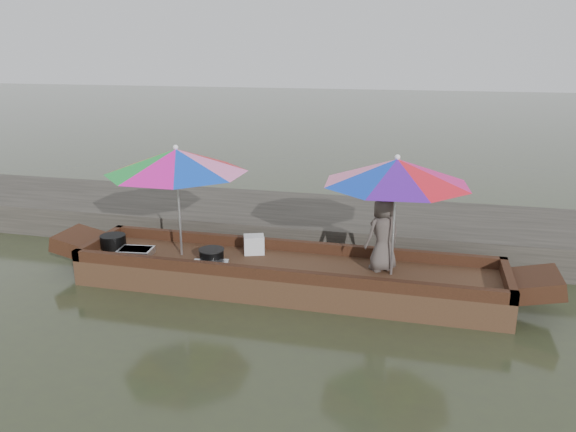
% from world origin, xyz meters
% --- Properties ---
extents(water, '(80.00, 80.00, 0.00)m').
position_xyz_m(water, '(0.00, 0.00, 0.00)').
color(water, '#2F3423').
rests_on(water, ground).
extents(dock, '(22.00, 2.20, 0.50)m').
position_xyz_m(dock, '(0.00, 2.20, 0.25)').
color(dock, '#2D2B26').
rests_on(dock, ground).
extents(boat_hull, '(5.70, 1.20, 0.35)m').
position_xyz_m(boat_hull, '(0.00, 0.00, 0.17)').
color(boat_hull, '#3C2315').
rests_on(boat_hull, water).
extents(cooking_pot, '(0.36, 0.36, 0.19)m').
position_xyz_m(cooking_pot, '(-2.60, 0.03, 0.45)').
color(cooking_pot, black).
rests_on(cooking_pot, boat_hull).
extents(tray_crayfish, '(0.51, 0.38, 0.09)m').
position_xyz_m(tray_crayfish, '(-2.14, -0.16, 0.39)').
color(tray_crayfish, silver).
rests_on(tray_crayfish, boat_hull).
extents(tray_scallop, '(0.53, 0.42, 0.06)m').
position_xyz_m(tray_scallop, '(-0.95, -0.35, 0.38)').
color(tray_scallop, silver).
rests_on(tray_scallop, boat_hull).
extents(charcoal_grill, '(0.33, 0.33, 0.15)m').
position_xyz_m(charcoal_grill, '(-1.02, -0.12, 0.43)').
color(charcoal_grill, black).
rests_on(charcoal_grill, boat_hull).
extents(supply_bag, '(0.34, 0.30, 0.26)m').
position_xyz_m(supply_bag, '(-0.55, 0.31, 0.48)').
color(supply_bag, silver).
rests_on(supply_bag, boat_hull).
extents(vendor, '(0.58, 0.55, 0.99)m').
position_xyz_m(vendor, '(1.25, 0.12, 0.85)').
color(vendor, '#4E4540').
rests_on(vendor, boat_hull).
extents(umbrella_bow, '(2.51, 2.51, 1.55)m').
position_xyz_m(umbrella_bow, '(-1.52, 0.00, 1.12)').
color(umbrella_bow, red).
rests_on(umbrella_bow, boat_hull).
extents(umbrella_stern, '(2.31, 2.31, 1.55)m').
position_xyz_m(umbrella_stern, '(1.39, 0.00, 1.12)').
color(umbrella_stern, '#E51476').
rests_on(umbrella_stern, boat_hull).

